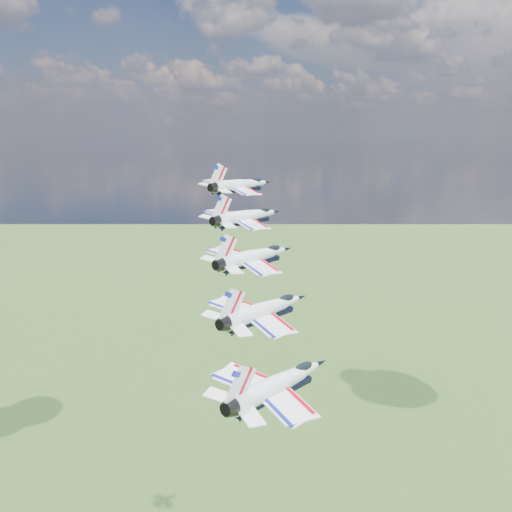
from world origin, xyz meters
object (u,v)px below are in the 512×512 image
Objects in this scene: jet_2 at (256,256)px; jet_3 at (266,309)px; jet_0 at (242,185)px; jet_1 at (248,216)px; jet_4 at (281,383)px.

jet_2 is 1.00× the size of jet_3.
jet_0 is at bearing 137.80° from jet_3.
jet_3 is at bearing -42.20° from jet_0.
jet_1 is at bearing -42.20° from jet_0.
jet_4 is (7.87, -7.68, -3.52)m from jet_3.
jet_4 is at bearing -42.20° from jet_2.
jet_0 reaches higher than jet_4.
jet_0 is 1.00× the size of jet_2.
jet_2 is (15.75, -15.37, -7.04)m from jet_0.
jet_0 is at bearing 137.80° from jet_1.
jet_2 reaches higher than jet_4.
jet_3 is at bearing 137.80° from jet_4.
jet_1 is 1.00× the size of jet_3.
jet_3 is 11.55m from jet_4.
jet_3 reaches higher than jet_4.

